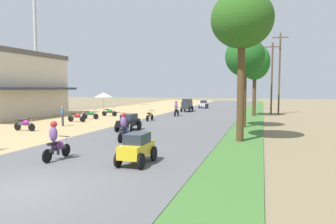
{
  "coord_description": "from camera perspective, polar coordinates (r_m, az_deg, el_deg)",
  "views": [
    {
      "loc": [
        6.79,
        -6.97,
        3.08
      ],
      "look_at": [
        -0.4,
        16.26,
        1.21
      ],
      "focal_mm": 32.71,
      "sensor_mm": 36.0,
      "label": 1
    }
  ],
  "objects": [
    {
      "name": "car_sedan_silver",
      "position": [
        47.05,
        6.65,
        1.52
      ],
      "size": [
        1.1,
        2.26,
        1.19
      ],
      "color": "#B7BCC1",
      "rests_on": "road_strip"
    },
    {
      "name": "car_van_charcoal",
      "position": [
        39.95,
        3.57,
        1.44
      ],
      "size": [
        1.19,
        2.41,
        1.67
      ],
      "color": "#282D33",
      "rests_on": "road_strip"
    },
    {
      "name": "car_hatchback_yellow",
      "position": [
        12.31,
        -5.82,
        -6.57
      ],
      "size": [
        1.04,
        2.0,
        1.23
      ],
      "color": "gold",
      "rests_on": "road_strip"
    },
    {
      "name": "parked_motorbike_third",
      "position": [
        28.85,
        -16.62,
        -0.81
      ],
      "size": [
        1.8,
        0.54,
        0.94
      ],
      "color": "black",
      "rests_on": "dirt_shoulder"
    },
    {
      "name": "road_strip",
      "position": [
        10.2,
        -26.49,
        -13.43
      ],
      "size": [
        9.0,
        140.0,
        0.08
      ],
      "primitive_type": "cube",
      "color": "#565659",
      "rests_on": "ground"
    },
    {
      "name": "median_tree_second",
      "position": [
        24.67,
        14.13,
        9.88
      ],
      "size": [
        3.01,
        3.01,
        7.05
      ],
      "color": "#4C351E",
      "rests_on": "median_strip"
    },
    {
      "name": "motorbike_ahead_fifth",
      "position": [
        33.27,
        1.57,
        0.56
      ],
      "size": [
        0.54,
        1.8,
        1.66
      ],
      "color": "black",
      "rests_on": "road_strip"
    },
    {
      "name": "ground_plane",
      "position": [
        10.21,
        -26.48,
        -13.64
      ],
      "size": [
        180.0,
        180.0,
        0.0
      ],
      "primitive_type": "plane",
      "color": "#7A6B4C"
    },
    {
      "name": "parked_motorbike_second",
      "position": [
        24.09,
        -25.14,
        -2.05
      ],
      "size": [
        1.8,
        0.54,
        0.94
      ],
      "color": "black",
      "rests_on": "dirt_shoulder"
    },
    {
      "name": "car_sedan_black",
      "position": [
        21.96,
        -7.34,
        -1.76
      ],
      "size": [
        1.1,
        2.26,
        1.19
      ],
      "color": "black",
      "rests_on": "road_strip"
    },
    {
      "name": "motorbike_ahead_third",
      "position": [
        17.58,
        -8.1,
        -2.92
      ],
      "size": [
        0.54,
        1.8,
        1.66
      ],
      "color": "black",
      "rests_on": "road_strip"
    },
    {
      "name": "median_tree_nearest",
      "position": [
        18.31,
        13.62,
        16.14
      ],
      "size": [
        3.49,
        3.49,
        8.5
      ],
      "color": "#4C351E",
      "rests_on": "median_strip"
    },
    {
      "name": "motorbike_ahead_second",
      "position": [
        13.74,
        -20.2,
        -5.2
      ],
      "size": [
        0.54,
        1.8,
        1.66
      ],
      "color": "black",
      "rests_on": "road_strip"
    },
    {
      "name": "parked_motorbike_fourth",
      "position": [
        31.21,
        -14.24,
        -0.38
      ],
      "size": [
        1.8,
        0.54,
        0.94
      ],
      "color": "black",
      "rests_on": "dirt_shoulder"
    },
    {
      "name": "pedestrian_on_shoulder",
      "position": [
        26.02,
        -19.05,
        -0.51
      ],
      "size": [
        0.43,
        0.42,
        1.62
      ],
      "color": "#33333D",
      "rests_on": "dirt_shoulder"
    },
    {
      "name": "streetlamp_mid",
      "position": [
        58.63,
        16.3,
        5.31
      ],
      "size": [
        3.16,
        0.2,
        7.1
      ],
      "color": "gray",
      "rests_on": "median_strip"
    },
    {
      "name": "utility_pole_far",
      "position": [
        38.45,
        18.79,
        6.17
      ],
      "size": [
        1.8,
        0.2,
        8.47
      ],
      "color": "brown",
      "rests_on": "ground"
    },
    {
      "name": "streetlamp_near",
      "position": [
        47.55,
        16.08,
        5.62
      ],
      "size": [
        3.16,
        0.2,
        7.19
      ],
      "color": "gray",
      "rests_on": "median_strip"
    },
    {
      "name": "median_tree_third",
      "position": [
        35.39,
        15.88,
        8.88
      ],
      "size": [
        3.27,
        3.27,
        7.93
      ],
      "color": "#4C351E",
      "rests_on": "median_strip"
    },
    {
      "name": "vendor_umbrella",
      "position": [
        38.47,
        -11.92,
        3.15
      ],
      "size": [
        2.2,
        2.2,
        2.52
      ],
      "color": "#99999E",
      "rests_on": "dirt_shoulder"
    },
    {
      "name": "utility_pole_near",
      "position": [
        38.72,
        20.06,
        6.93
      ],
      "size": [
        1.8,
        0.2,
        9.55
      ],
      "color": "brown",
      "rests_on": "ground"
    },
    {
      "name": "parked_motorbike_fifth",
      "position": [
        34.03,
        -10.84,
        0.06
      ],
      "size": [
        1.8,
        0.54,
        0.94
      ],
      "color": "black",
      "rests_on": "dirt_shoulder"
    },
    {
      "name": "motorbike_ahead_fourth",
      "position": [
        28.67,
        -3.4,
        -0.63
      ],
      "size": [
        0.54,
        1.8,
        0.94
      ],
      "color": "black",
      "rests_on": "road_strip"
    },
    {
      "name": "median_strip",
      "position": [
        7.69,
        8.07,
        -19.03
      ],
      "size": [
        2.4,
        140.0,
        0.06
      ],
      "primitive_type": "cube",
      "color": "#3D6B2D",
      "rests_on": "ground"
    }
  ]
}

